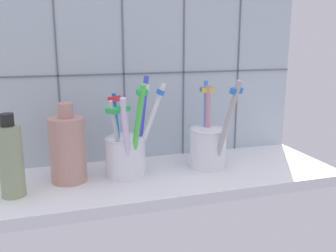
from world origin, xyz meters
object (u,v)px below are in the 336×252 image
(soap_bottle, at_px, (11,160))
(toothbrush_cup_right, at_px, (208,144))
(ceramic_vase, at_px, (68,148))
(toothbrush_cup_left, at_px, (127,151))

(soap_bottle, bearing_deg, toothbrush_cup_right, 6.15)
(toothbrush_cup_right, bearing_deg, ceramic_vase, 179.56)
(toothbrush_cup_left, relative_size, ceramic_vase, 1.29)
(toothbrush_cup_left, height_order, ceramic_vase, toothbrush_cup_left)
(soap_bottle, bearing_deg, toothbrush_cup_left, 10.60)
(ceramic_vase, bearing_deg, toothbrush_cup_right, -0.44)
(toothbrush_cup_right, distance_m, soap_bottle, 0.36)
(toothbrush_cup_right, xyz_separation_m, ceramic_vase, (-0.27, 0.00, 0.01))
(soap_bottle, bearing_deg, ceramic_vase, 24.38)
(toothbrush_cup_left, xyz_separation_m, ceramic_vase, (-0.10, 0.00, 0.01))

